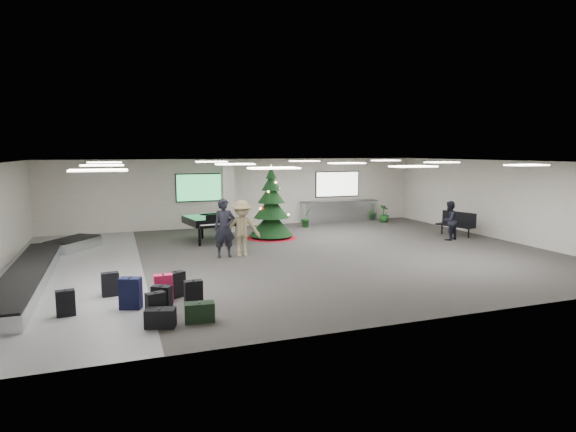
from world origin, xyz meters
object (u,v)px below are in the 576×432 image
object	(u,v)px
potted_plant_right	(384,213)
traveler_b	(242,228)
potted_plant_left	(306,218)
baggage_carousel	(39,268)
pink_suitcase	(163,289)
traveler_bench	(449,221)
service_counter	(340,211)
christmas_tree	(271,213)
grand_piano	(209,221)
bench	(457,222)
traveler_a	(224,228)

from	to	relation	value
potted_plant_right	traveler_b	bearing A→B (deg)	-148.83
potted_plant_left	baggage_carousel	bearing A→B (deg)	-151.66
traveler_b	potted_plant_left	xyz separation A→B (m)	(4.42, 5.15, -0.52)
traveler_b	potted_plant_right	distance (m)	10.22
pink_suitcase	potted_plant_left	xyz separation A→B (m)	(7.46, 9.50, 0.10)
baggage_carousel	traveler_bench	size ratio (longest dim) A/B	6.14
traveler_b	traveler_bench	bearing A→B (deg)	5.59
baggage_carousel	pink_suitcase	xyz separation A→B (m)	(3.13, -3.79, 0.13)
traveler_bench	potted_plant_left	bearing A→B (deg)	-71.55
service_counter	christmas_tree	world-z (taller)	christmas_tree
pink_suitcase	traveler_bench	world-z (taller)	traveler_bench
traveler_b	potted_plant_right	xyz separation A→B (m)	(8.73, 5.28, -0.51)
baggage_carousel	grand_piano	bearing A→B (deg)	32.45
traveler_bench	service_counter	bearing A→B (deg)	-93.52
bench	traveler_b	size ratio (longest dim) A/B	0.89
traveler_bench	potted_plant_left	size ratio (longest dim) A/B	1.81
grand_piano	traveler_b	xyz separation A→B (m)	(0.58, -2.99, 0.12)
pink_suitcase	bench	world-z (taller)	bench
traveler_bench	potted_plant_right	bearing A→B (deg)	-112.55
baggage_carousel	traveler_b	world-z (taller)	traveler_b
bench	service_counter	bearing A→B (deg)	100.74
service_counter	traveler_a	bearing A→B (deg)	-139.75
grand_piano	potted_plant_right	distance (m)	9.60
service_counter	christmas_tree	distance (m)	5.68
grand_piano	traveler_a	bearing A→B (deg)	-100.26
grand_piano	potted_plant_left	bearing A→B (deg)	13.60
pink_suitcase	potted_plant_right	size ratio (longest dim) A/B	0.78
pink_suitcase	traveler_b	bearing A→B (deg)	53.61
christmas_tree	traveler_a	world-z (taller)	christmas_tree
christmas_tree	grand_piano	bearing A→B (deg)	179.78
bench	traveler_b	bearing A→B (deg)	167.38
pink_suitcase	potted_plant_right	distance (m)	15.21
baggage_carousel	christmas_tree	size ratio (longest dim) A/B	3.18
traveler_a	potted_plant_left	size ratio (longest dim) A/B	2.28
christmas_tree	traveler_a	bearing A→B (deg)	-131.32
traveler_a	bench	bearing A→B (deg)	2.47
baggage_carousel	potted_plant_left	world-z (taller)	potted_plant_left
traveler_b	traveler_bench	distance (m)	8.58
grand_piano	traveler_b	size ratio (longest dim) A/B	1.20
service_counter	traveler_bench	bearing A→B (deg)	-72.69
traveler_b	traveler_bench	size ratio (longest dim) A/B	1.21
potted_plant_left	traveler_b	bearing A→B (deg)	-130.67
traveler_a	grand_piano	bearing A→B (deg)	87.81
bench	pink_suitcase	bearing A→B (deg)	-175.01
traveler_bench	traveler_a	bearing A→B (deg)	-20.43
christmas_tree	bench	bearing A→B (deg)	-16.53
potted_plant_left	grand_piano	bearing A→B (deg)	-156.64
service_counter	traveler_bench	distance (m)	6.40
grand_piano	traveler_bench	size ratio (longest dim) A/B	1.44
service_counter	christmas_tree	size ratio (longest dim) A/B	1.33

